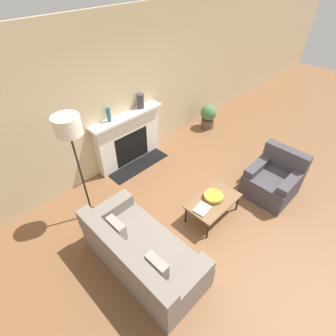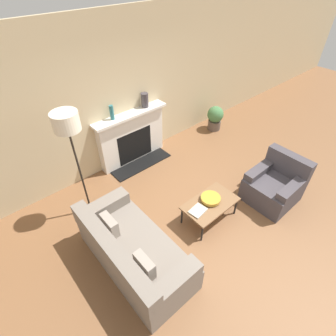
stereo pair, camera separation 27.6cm
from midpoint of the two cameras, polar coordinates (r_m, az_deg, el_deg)
ground_plane at (r=4.57m, az=10.86°, el=-12.36°), size 18.00×18.00×0.00m
wall_back at (r=5.13m, az=-9.19°, el=15.19°), size 18.00×0.06×2.90m
fireplace at (r=5.51m, az=-6.36°, el=6.53°), size 1.61×0.59×1.11m
couch at (r=3.87m, az=-5.57°, el=-17.76°), size 0.88×1.81×0.78m
armchair_near at (r=5.13m, az=23.65°, el=-3.48°), size 0.86×0.81×0.85m
coffee_table at (r=4.41m, az=10.98°, el=-7.76°), size 0.91×0.54×0.38m
bowl at (r=4.39m, az=11.06°, el=-6.58°), size 0.33×0.33×0.08m
book at (r=4.22m, az=8.42°, el=-9.22°), size 0.29×0.23×0.02m
floor_lamp at (r=3.83m, az=-18.93°, el=7.55°), size 0.37×0.37×1.93m
mantel_vase_left at (r=5.00m, az=-10.57°, el=11.77°), size 0.08×0.08×0.28m
mantel_vase_center_left at (r=5.37m, az=-3.57°, el=14.49°), size 0.14×0.14×0.29m
potted_plant at (r=6.78m, az=11.39°, el=10.77°), size 0.40×0.40×0.61m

